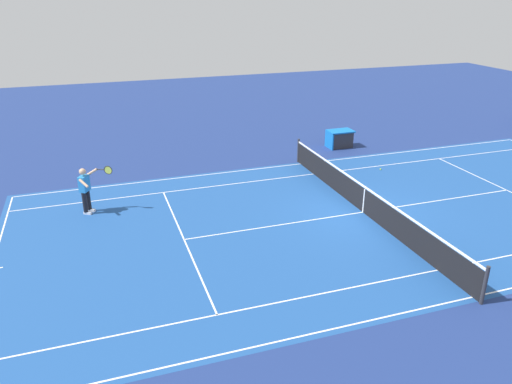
% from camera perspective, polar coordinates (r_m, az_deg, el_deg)
% --- Properties ---
extents(ground_plane, '(60.00, 60.00, 0.00)m').
position_cam_1_polar(ground_plane, '(17.93, 12.21, -2.29)').
color(ground_plane, navy).
extents(court_slab, '(24.20, 11.40, 0.00)m').
position_cam_1_polar(court_slab, '(17.93, 12.21, -2.29)').
color(court_slab, '#1E4C93').
rests_on(court_slab, ground_plane).
extents(court_line_markings, '(23.85, 11.05, 0.01)m').
position_cam_1_polar(court_line_markings, '(17.93, 12.21, -2.28)').
color(court_line_markings, white).
rests_on(court_line_markings, ground_plane).
extents(tennis_net, '(0.10, 11.70, 1.08)m').
position_cam_1_polar(tennis_net, '(17.74, 12.34, -0.84)').
color(tennis_net, '#2D2D33').
rests_on(tennis_net, ground_plane).
extents(tennis_player_near, '(1.18, 0.75, 1.70)m').
position_cam_1_polar(tennis_player_near, '(18.12, -18.99, 0.42)').
color(tennis_player_near, black).
rests_on(tennis_player_near, ground_plane).
extents(tennis_ball, '(0.07, 0.07, 0.07)m').
position_cam_1_polar(tennis_ball, '(22.27, 14.13, 2.56)').
color(tennis_ball, '#CCE01E').
rests_on(tennis_ball, ground_plane).
extents(equipment_cart_tarped, '(1.25, 0.84, 0.85)m').
position_cam_1_polar(equipment_cart_tarped, '(25.02, 9.59, 6.08)').
color(equipment_cart_tarped, '#2D2D33').
rests_on(equipment_cart_tarped, ground_plane).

